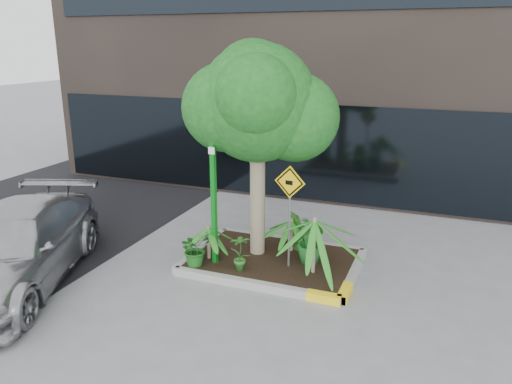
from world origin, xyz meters
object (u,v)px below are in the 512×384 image
(parked_car, at_px, (14,248))
(cattle_sign, at_px, (290,200))
(tree, at_px, (258,103))
(street_sign_post, at_px, (218,174))

(parked_car, relative_size, cattle_sign, 2.43)
(tree, relative_size, parked_car, 0.90)
(tree, bearing_deg, cattle_sign, -28.71)
(street_sign_post, bearing_deg, cattle_sign, 17.53)
(tree, distance_m, parked_car, 5.16)
(street_sign_post, distance_m, cattle_sign, 1.41)
(cattle_sign, bearing_deg, street_sign_post, -160.27)
(parked_car, bearing_deg, cattle_sign, 5.30)
(tree, height_order, street_sign_post, tree)
(parked_car, distance_m, cattle_sign, 5.06)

